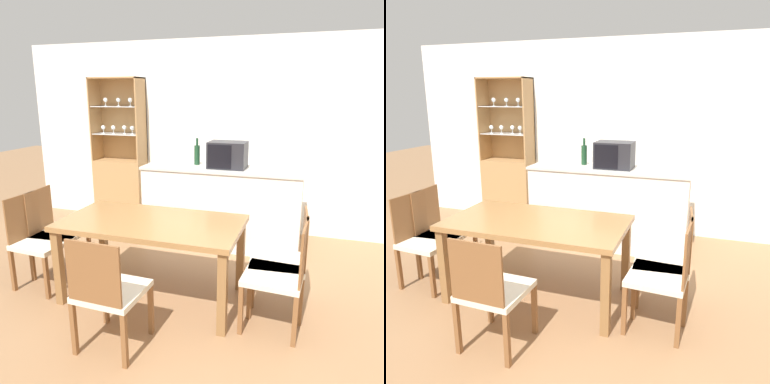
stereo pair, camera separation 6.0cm
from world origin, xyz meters
The scene contains 12 objects.
ground_plane centered at (0.00, 0.00, 0.00)m, with size 18.00×18.00×0.00m, color #936B47.
wall_back centered at (0.00, 2.63, 1.27)m, with size 6.80×0.06×2.55m.
kitchen_counter centered at (-0.27, 1.94, 0.49)m, with size 1.93×0.55×0.98m.
display_cabinet centered at (-1.91, 2.44, 0.62)m, with size 0.74×0.34×2.06m.
dining_table centered at (-0.57, 0.53, 0.66)m, with size 1.61×0.87×0.75m.
dining_chair_head_near centered at (-0.57, -0.25, 0.46)m, with size 0.47×0.47×0.90m.
dining_chair_side_left_far centered at (-1.72, 0.66, 0.46)m, with size 0.48×0.48×0.90m.
dining_chair_side_right_near centered at (0.58, 0.40, 0.46)m, with size 0.48×0.48×0.90m.
dining_chair_side_left_near centered at (-1.72, 0.41, 0.46)m, with size 0.48×0.48×0.90m.
dining_chair_side_right_far centered at (0.58, 0.67, 0.46)m, with size 0.48×0.48×0.90m.
microwave centered at (-0.21, 1.96, 1.14)m, with size 0.44×0.33×0.31m.
wine_bottle centered at (-0.62, 2.06, 1.11)m, with size 0.07×0.07×0.33m.
Camera 1 is at (0.75, -2.36, 1.84)m, focal length 35.00 mm.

